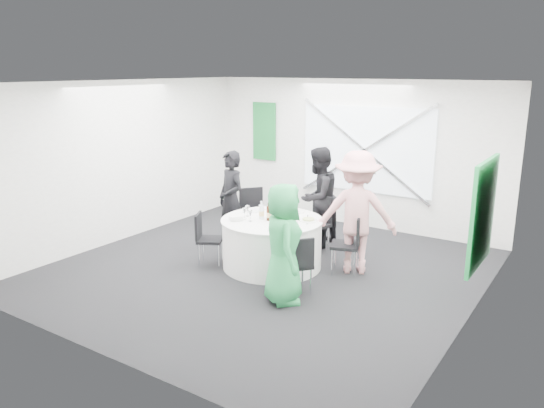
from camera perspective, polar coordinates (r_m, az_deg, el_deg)
The scene contains 46 objects.
floor at distance 8.16m, azimuth -0.78°, elevation -7.11°, with size 6.00×6.00×0.00m, color black.
ceiling at distance 7.59m, azimuth -0.85°, elevation 12.95°, with size 6.00×6.00×0.00m, color white.
wall_back at distance 10.33m, azimuth 8.59°, elevation 5.40°, with size 6.00×6.00×0.00m, color silver.
wall_front at distance 5.61m, azimuth -18.28°, elevation -2.88°, with size 6.00×6.00×0.00m, color silver.
wall_left at distance 9.73m, azimuth -15.66°, elevation 4.47°, with size 6.00×6.00×0.00m, color silver.
wall_right at distance 6.60m, azimuth 21.30°, elevation -0.58°, with size 6.00×6.00×0.00m, color silver.
window_panel at distance 10.16m, azimuth 10.06°, elevation 5.76°, with size 2.60×0.03×1.60m, color white.
window_brace_a at distance 10.13m, azimuth 9.97°, elevation 5.73°, with size 0.05×0.05×3.16m, color silver.
window_brace_b at distance 10.13m, azimuth 9.97°, elevation 5.73°, with size 0.05×0.05×3.16m, color silver.
green_banner at distance 11.23m, azimuth -0.84°, elevation 7.82°, with size 0.55×0.04×1.20m, color #125B23.
green_sign at distance 7.23m, azimuth 21.73°, elevation -1.00°, with size 0.05×1.20×1.40m, color #178239.
banquet_table at distance 8.18m, azimuth 0.00°, elevation -4.20°, with size 1.56×1.56×0.76m.
chair_back at distance 8.89m, azimuth 4.94°, elevation -1.62°, with size 0.50×0.51×0.93m.
chair_back_left at distance 9.23m, azimuth -2.08°, elevation -0.80°, with size 0.62×0.62×0.97m.
chair_back_right at distance 7.94m, azimuth 8.48°, elevation -3.86°, with size 0.52×0.52×0.90m.
chair_front_right at distance 7.16m, azimuth 2.87°, elevation -6.17°, with size 0.53×0.53×0.82m.
chair_front_left at distance 8.31m, azimuth -7.19°, elevation -3.33°, with size 0.51×0.51×0.82m.
person_man_back_left at distance 9.06m, azimuth -4.42°, elevation 0.54°, with size 0.60×0.40×1.65m, color black.
person_man_back at distance 9.01m, azimuth 4.97°, elevation 0.69°, with size 0.84×0.46×1.73m, color black.
person_woman_pink at distance 7.93m, azimuth 9.10°, elevation -0.90°, with size 1.19×0.55×1.84m, color pink.
person_woman_green at distance 6.86m, azimuth 1.23°, elevation -4.29°, with size 0.78×0.51×1.59m, color green.
plate_back at distance 8.50m, azimuth 2.52°, elevation -0.77°, with size 0.30×0.30×0.01m.
plate_back_left at distance 8.52m, azimuth -1.96°, elevation -0.73°, with size 0.28×0.28×0.01m.
plate_back_right at distance 8.00m, azimuth 3.94°, elevation -1.72°, with size 0.28×0.28×0.04m.
plate_front_right at distance 7.58m, azimuth 0.77°, elevation -2.60°, with size 0.26×0.26×0.04m.
plate_front_left at distance 8.11m, azimuth -3.75°, elevation -1.55°, with size 0.27×0.27×0.01m.
napkin at distance 8.02m, azimuth -3.91°, elevation -1.48°, with size 0.20×0.13×0.05m, color white.
beer_bottle_a at distance 8.16m, azimuth 0.08°, elevation -0.75°, with size 0.06×0.06×0.26m.
beer_bottle_b at distance 8.12m, azimuth 0.35°, elevation -0.77°, with size 0.06×0.06×0.28m.
beer_bottle_c at distance 7.95m, azimuth 0.08°, elevation -1.16°, with size 0.06×0.06×0.26m.
beer_bottle_d at distance 7.98m, azimuth -0.38°, elevation -1.03°, with size 0.06×0.06×0.28m.
green_water_bottle at distance 7.98m, azimuth 1.19°, elevation -0.92°, with size 0.08×0.08×0.31m.
clear_water_bottle at distance 8.06m, azimuth -1.13°, elevation -0.88°, with size 0.08×0.08×0.28m.
wine_glass_a at distance 8.07m, azimuth -2.98°, elevation -0.76°, with size 0.07×0.07×0.17m.
wine_glass_b at distance 8.42m, azimuth 0.58°, elevation -0.09°, with size 0.07×0.07×0.17m.
wine_glass_c at distance 8.21m, azimuth -2.68°, elevation -0.47°, with size 0.07×0.07×0.17m.
wine_glass_d at distance 7.94m, azimuth -2.36°, elevation -1.00°, with size 0.07×0.07×0.17m.
wine_glass_e at distance 7.89m, azimuth 2.63°, elevation -1.10°, with size 0.07×0.07×0.17m.
fork_a at distance 8.44m, azimuth 2.99°, elevation -0.93°, with size 0.01×0.15×0.01m, color silver.
knife_a at distance 8.61m, azimuth 0.81°, elevation -0.59°, with size 0.01×0.15×0.01m, color silver.
fork_b at distance 8.61m, azimuth -0.80°, elevation -0.59°, with size 0.01×0.15×0.01m, color silver.
knife_b at distance 8.47m, azimuth -2.72°, elevation -0.86°, with size 0.01×0.15×0.01m, color silver.
fork_c at distance 7.84m, azimuth 3.79°, elevation -2.14°, with size 0.01×0.15×0.01m, color silver.
knife_c at distance 8.23m, azimuth 3.88°, elevation -1.34°, with size 0.01×0.15×0.01m, color silver.
fork_d at distance 7.52m, azimuth -0.02°, elevation -2.85°, with size 0.01×0.15×0.01m, color silver.
knife_d at distance 7.61m, azimuth 2.38°, elevation -2.63°, with size 0.01×0.15×0.01m, color silver.
Camera 1 is at (4.25, -6.28, 3.00)m, focal length 35.00 mm.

